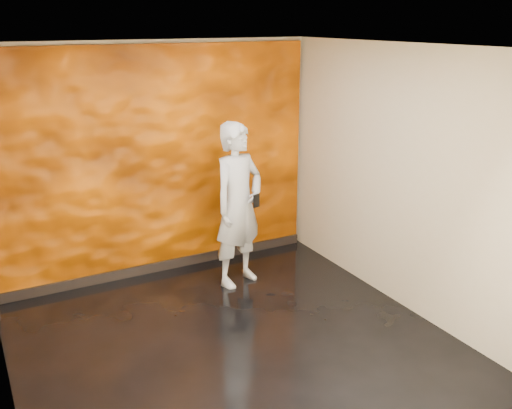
% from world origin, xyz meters
% --- Properties ---
extents(room, '(4.02, 4.02, 2.81)m').
position_xyz_m(room, '(0.00, 0.00, 1.40)').
color(room, black).
rests_on(room, ground).
extents(feature_wall, '(3.90, 0.06, 2.75)m').
position_xyz_m(feature_wall, '(0.00, 1.96, 1.38)').
color(feature_wall, '#F76D00').
rests_on(feature_wall, ground).
extents(baseboard, '(3.90, 0.04, 0.12)m').
position_xyz_m(baseboard, '(0.00, 1.92, 0.06)').
color(baseboard, black).
rests_on(baseboard, ground).
extents(man, '(0.82, 0.68, 1.94)m').
position_xyz_m(man, '(0.67, 1.18, 0.97)').
color(man, '#8F939E').
rests_on(man, ground).
extents(phone, '(0.08, 0.04, 0.15)m').
position_xyz_m(phone, '(0.77, 0.92, 1.08)').
color(phone, black).
rests_on(phone, man).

